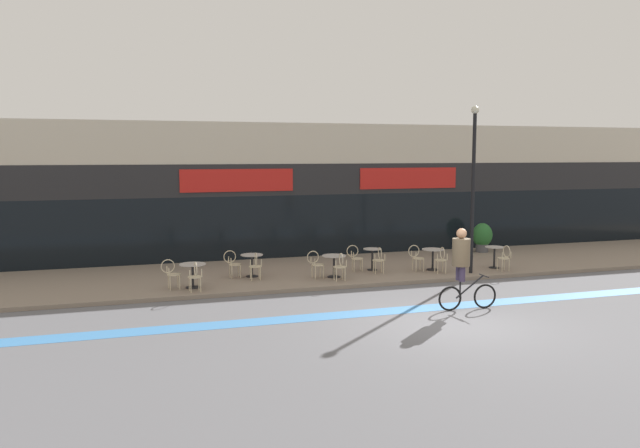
{
  "coord_description": "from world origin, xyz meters",
  "views": [
    {
      "loc": [
        -7.52,
        -13.07,
        4.12
      ],
      "look_at": [
        -1.52,
        6.03,
        1.85
      ],
      "focal_mm": 35.0,
      "sensor_mm": 36.0,
      "label": 1
    }
  ],
  "objects": [
    {
      "name": "sidewalk_slab",
      "position": [
        0.0,
        7.25,
        0.06
      ],
      "size": [
        40.0,
        5.5,
        0.12
      ],
      "primitive_type": "cube",
      "color": "gray",
      "rests_on": "ground"
    },
    {
      "name": "cafe_chair_4_side",
      "position": [
        1.9,
        5.95,
        0.64
      ],
      "size": [
        0.58,
        0.41,
        0.9
      ],
      "rotation": [
        0.0,
        0.0,
        -0.02
      ],
      "color": "beige",
      "rests_on": "sidewalk_slab"
    },
    {
      "name": "cafe_chair_1_side",
      "position": [
        -4.27,
        6.66,
        0.64
      ],
      "size": [
        0.59,
        0.43,
        0.9
      ],
      "rotation": [
        0.0,
        0.0,
        0.07
      ],
      "color": "beige",
      "rests_on": "sidewalk_slab"
    },
    {
      "name": "cyclist_0",
      "position": [
        0.87,
        1.17,
        1.3
      ],
      "size": [
        1.68,
        0.51,
        2.18
      ],
      "rotation": [
        0.0,
        0.0,
        -0.04
      ],
      "color": "black",
      "rests_on": "ground"
    },
    {
      "name": "bike_lane_stripe",
      "position": [
        0.0,
        1.63,
        0.0
      ],
      "size": [
        36.0,
        0.7,
        0.01
      ],
      "primitive_type": "cube",
      "color": "#3D7AB7",
      "rests_on": "ground"
    },
    {
      "name": "bistro_table_3",
      "position": [
        0.52,
        6.54,
        0.65
      ],
      "size": [
        0.62,
        0.62,
        0.75
      ],
      "color": "black",
      "rests_on": "sidewalk_slab"
    },
    {
      "name": "bistro_table_2",
      "position": [
        -1.12,
        5.78,
        0.64
      ],
      "size": [
        0.78,
        0.78,
        0.72
      ],
      "color": "black",
      "rests_on": "sidewalk_slab"
    },
    {
      "name": "cafe_chair_0_side",
      "position": [
        -6.29,
        5.52,
        0.64
      ],
      "size": [
        0.59,
        0.44,
        0.9
      ],
      "rotation": [
        0.0,
        0.0,
        0.11
      ],
      "color": "beige",
      "rests_on": "sidewalk_slab"
    },
    {
      "name": "bistro_table_0",
      "position": [
        -5.66,
        5.53,
        0.65
      ],
      "size": [
        0.79,
        0.79,
        0.72
      ],
      "color": "black",
      "rests_on": "sidewalk_slab"
    },
    {
      "name": "cafe_chair_3_side",
      "position": [
        -0.1,
        6.55,
        0.64
      ],
      "size": [
        0.6,
        0.45,
        0.9
      ],
      "rotation": [
        0.0,
        0.0,
        -0.14
      ],
      "color": "beige",
      "rests_on": "sidewalk_slab"
    },
    {
      "name": "storefront_facade",
      "position": [
        0.0,
        11.96,
        2.63
      ],
      "size": [
        40.0,
        4.06,
        5.28
      ],
      "color": "beige",
      "rests_on": "ground"
    },
    {
      "name": "planter_pot",
      "position": [
        6.3,
        8.9,
        0.75
      ],
      "size": [
        0.8,
        0.8,
        1.18
      ],
      "color": "#4C4C51",
      "rests_on": "sidewalk_slab"
    },
    {
      "name": "lamp_post",
      "position": [
        3.49,
        5.07,
        3.3
      ],
      "size": [
        0.26,
        0.26,
        5.54
      ],
      "color": "black",
      "rests_on": "sidewalk_slab"
    },
    {
      "name": "bistro_table_4",
      "position": [
        2.53,
        5.95,
        0.64
      ],
      "size": [
        0.74,
        0.74,
        0.73
      ],
      "color": "black",
      "rests_on": "sidewalk_slab"
    },
    {
      "name": "bistro_table_1",
      "position": [
        -3.65,
        6.66,
        0.64
      ],
      "size": [
        0.72,
        0.72,
        0.73
      ],
      "color": "black",
      "rests_on": "sidewalk_slab"
    },
    {
      "name": "cafe_chair_2_side",
      "position": [
        -1.75,
        5.78,
        0.64
      ],
      "size": [
        0.59,
        0.43,
        0.9
      ],
      "rotation": [
        0.0,
        0.0,
        0.09
      ],
      "color": "beige",
      "rests_on": "sidewalk_slab"
    },
    {
      "name": "cafe_chair_1_near",
      "position": [
        -3.65,
        6.04,
        0.64
      ],
      "size": [
        0.42,
        0.59,
        0.9
      ],
      "rotation": [
        0.0,
        0.0,
        1.51
      ],
      "color": "beige",
      "rests_on": "sidewalk_slab"
    },
    {
      "name": "cafe_chair_0_near",
      "position": [
        -5.66,
        4.9,
        0.64
      ],
      "size": [
        0.43,
        0.59,
        0.9
      ],
      "rotation": [
        0.0,
        0.0,
        1.64
      ],
      "color": "beige",
      "rests_on": "sidewalk_slab"
    },
    {
      "name": "bistro_table_5",
      "position": [
        4.76,
        5.64,
        0.65
      ],
      "size": [
        0.65,
        0.65,
        0.75
      ],
      "color": "black",
      "rests_on": "sidewalk_slab"
    },
    {
      "name": "cafe_chair_4_near",
      "position": [
        2.52,
        5.33,
        0.64
      ],
      "size": [
        0.45,
        0.6,
        0.9
      ],
      "rotation": [
        0.0,
        0.0,
        1.44
      ],
      "color": "beige",
      "rests_on": "sidewalk_slab"
    },
    {
      "name": "ground_plane",
      "position": [
        0.0,
        0.0,
        0.0
      ],
      "size": [
        120.0,
        120.0,
        0.0
      ],
      "primitive_type": "plane",
      "color": "#5B5B60"
    },
    {
      "name": "cafe_chair_2_near",
      "position": [
        -1.13,
        5.16,
        0.64
      ],
      "size": [
        0.42,
        0.58,
        0.9
      ],
      "rotation": [
        0.0,
        0.0,
        1.52
      ],
      "color": "beige",
      "rests_on": "sidewalk_slab"
    },
    {
      "name": "cafe_chair_5_near",
      "position": [
        4.76,
        5.02,
        0.64
      ],
      "size": [
        0.41,
        0.58,
        0.9
      ],
      "rotation": [
        0.0,
        0.0,
        1.59
      ],
      "color": "beige",
      "rests_on": "sidewalk_slab"
    },
    {
      "name": "cafe_chair_3_near",
      "position": [
        0.51,
        5.91,
        0.64
      ],
      "size": [
        0.45,
        0.6,
        0.9
      ],
      "rotation": [
        0.0,
        0.0,
        1.43
      ],
      "color": "beige",
      "rests_on": "sidewalk_slab"
    }
  ]
}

